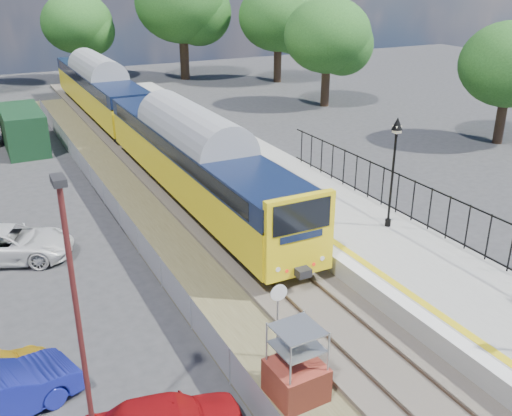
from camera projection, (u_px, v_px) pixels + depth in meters
ground at (373, 361)px, 16.88m from camera, size 120.00×120.00×0.00m
track_bed at (225, 237)px, 24.61m from camera, size 5.90×80.00×0.29m
platform at (338, 223)px, 25.05m from camera, size 5.00×70.00×0.90m
platform_edge at (297, 222)px, 24.02m from camera, size 0.90×70.00×0.01m
victorian_lamp_north at (395, 147)px, 22.40m from camera, size 0.44×0.44×4.60m
palisade_fence at (483, 234)px, 20.76m from camera, size 0.12×26.00×2.00m
wire_fence at (125, 222)px, 24.77m from camera, size 0.06×52.00×1.20m
tree_line at (91, 23)px, 49.51m from camera, size 56.80×43.80×11.88m
train at (135, 113)px, 36.35m from camera, size 2.82×40.83×3.51m
brick_plinth at (297, 364)px, 15.06m from camera, size 1.44×1.44×2.22m
speed_sign at (278, 310)px, 16.30m from camera, size 0.52×0.11×2.56m
carpark_lamp at (78, 317)px, 11.75m from camera, size 0.25×0.50×7.15m
car_white at (9, 244)px, 22.62m from camera, size 5.46×4.04×1.38m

